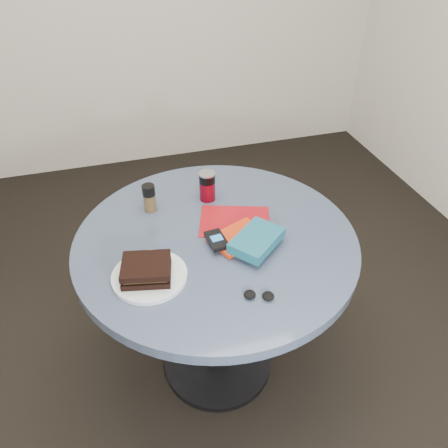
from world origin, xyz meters
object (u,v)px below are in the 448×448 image
object	(u,v)px
red_book	(238,237)
novel	(257,240)
pepper_grinder	(149,198)
headphones	(259,295)
table	(216,270)
magazine	(235,221)
sandwich	(146,270)
plate	(150,276)
mp3_player	(217,240)
soda_can	(207,186)

from	to	relation	value
red_book	novel	xyz separation A→B (m)	(0.05, -0.06, 0.03)
pepper_grinder	headphones	world-z (taller)	pepper_grinder
table	red_book	distance (m)	0.19
magazine	novel	world-z (taller)	novel
pepper_grinder	sandwich	bearing A→B (deg)	-100.13
plate	mp3_player	xyz separation A→B (m)	(0.24, 0.09, 0.02)
soda_can	novel	size ratio (longest dim) A/B	0.63
sandwich	headphones	xyz separation A→B (m)	(0.31, -0.17, -0.03)
red_book	novel	size ratio (longest dim) A/B	1.00
magazine	red_book	xyz separation A→B (m)	(-0.02, -0.10, 0.01)
magazine	mp3_player	bearing A→B (deg)	-113.26
mp3_player	novel	bearing A→B (deg)	-21.37
plate	headphones	world-z (taller)	headphones
soda_can	pepper_grinder	distance (m)	0.23
table	magazine	xyz separation A→B (m)	(0.09, 0.06, 0.17)
soda_can	magazine	size ratio (longest dim) A/B	0.46
soda_can	headphones	xyz separation A→B (m)	(0.02, -0.55, -0.05)
magazine	soda_can	bearing A→B (deg)	126.87
pepper_grinder	red_book	bearing A→B (deg)	-44.70
soda_can	red_book	distance (m)	0.28
red_book	plate	bearing A→B (deg)	174.08
table	red_book	world-z (taller)	red_book
magazine	headphones	world-z (taller)	headphones
soda_can	headphones	distance (m)	0.56
plate	soda_can	bearing A→B (deg)	52.81
sandwich	soda_can	xyz separation A→B (m)	(0.29, 0.38, 0.02)
pepper_grinder	magazine	world-z (taller)	pepper_grinder
table	magazine	distance (m)	0.20
soda_can	sandwich	bearing A→B (deg)	-127.56
table	magazine	world-z (taller)	magazine
soda_can	red_book	size ratio (longest dim) A/B	0.63
magazine	plate	bearing A→B (deg)	-131.47
table	soda_can	distance (m)	0.33
table	magazine	bearing A→B (deg)	34.84
sandwich	magazine	distance (m)	0.41
pepper_grinder	red_book	xyz separation A→B (m)	(0.27, -0.26, -0.04)
soda_can	novel	bearing A→B (deg)	-75.99
sandwich	magazine	xyz separation A→B (m)	(0.35, 0.21, -0.04)
headphones	novel	bearing A→B (deg)	72.47
magazine	red_book	bearing A→B (deg)	-83.14
sandwich	pepper_grinder	xyz separation A→B (m)	(0.07, 0.37, 0.01)
table	novel	size ratio (longest dim) A/B	5.34
novel	mp3_player	xyz separation A→B (m)	(-0.13, 0.05, -0.01)
sandwich	headphones	size ratio (longest dim) A/B	1.73
sandwich	novel	xyz separation A→B (m)	(0.38, 0.04, -0.00)
plate	pepper_grinder	size ratio (longest dim) A/B	2.17
sandwich	pepper_grinder	world-z (taller)	pepper_grinder
sandwich	soda_can	size ratio (longest dim) A/B	1.46
table	headphones	distance (m)	0.36
magazine	headphones	bearing A→B (deg)	-78.27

